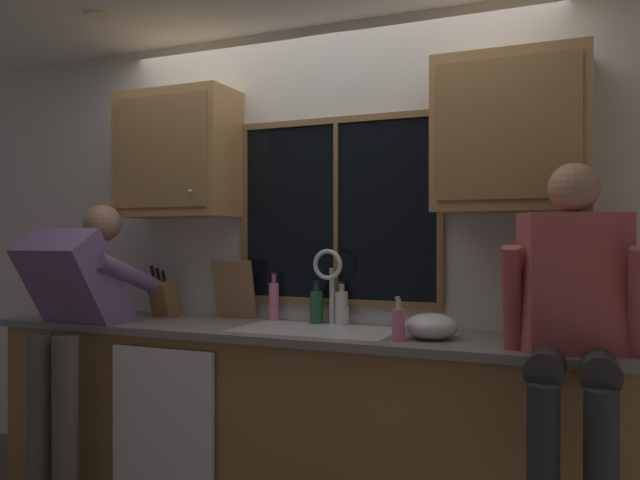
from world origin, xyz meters
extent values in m
cube|color=silver|center=(0.00, 0.06, 1.27)|extent=(5.85, 0.12, 2.55)
cylinder|color=#FFEAB2|center=(-1.03, -0.60, 2.54)|extent=(0.14, 0.14, 0.01)
cube|color=black|center=(0.08, -0.01, 1.52)|extent=(1.10, 0.02, 0.95)
cube|color=brown|center=(0.08, -0.02, 2.02)|extent=(1.17, 0.02, 0.04)
cube|color=brown|center=(0.08, -0.02, 1.03)|extent=(1.17, 0.02, 0.04)
cube|color=brown|center=(-0.49, -0.02, 1.52)|extent=(0.04, 0.02, 0.95)
cube|color=brown|center=(0.64, -0.02, 1.52)|extent=(0.03, 0.02, 0.95)
cube|color=brown|center=(0.08, -0.02, 1.52)|extent=(0.02, 0.02, 0.95)
cube|color=olive|center=(0.00, -0.29, 0.44)|extent=(3.45, 0.58, 0.88)
cube|color=slate|center=(0.00, -0.31, 0.90)|extent=(3.51, 0.62, 0.04)
cube|color=white|center=(-0.63, -0.61, 0.46)|extent=(0.60, 0.02, 0.74)
cube|color=#A87A47|center=(-0.85, -0.17, 1.86)|extent=(0.69, 0.33, 0.72)
cube|color=olive|center=(-0.85, -0.34, 1.86)|extent=(0.61, 0.01, 0.62)
sphere|color=#B2B2B7|center=(-0.64, -0.34, 1.63)|extent=(0.02, 0.02, 0.02)
cube|color=#A87A47|center=(1.00, -0.17, 1.86)|extent=(0.69, 0.33, 0.72)
cube|color=olive|center=(1.00, -0.34, 1.86)|extent=(0.61, 0.01, 0.62)
sphere|color=#B2B2B7|center=(1.21, -0.34, 1.63)|extent=(0.02, 0.02, 0.02)
cube|color=#B7B7BC|center=(0.08, -0.30, 0.91)|extent=(0.80, 0.46, 0.02)
cube|color=#9C9CA0|center=(-0.12, -0.30, 0.81)|extent=(0.36, 0.42, 0.20)
cube|color=#9C9CA0|center=(0.28, -0.30, 0.81)|extent=(0.36, 0.42, 0.20)
cube|color=#B7B7BC|center=(0.08, -0.30, 0.81)|extent=(0.04, 0.42, 0.20)
cylinder|color=silver|center=(0.08, -0.08, 1.07)|extent=(0.03, 0.03, 0.30)
torus|color=silver|center=(0.08, -0.14, 1.24)|extent=(0.16, 0.02, 0.16)
cylinder|color=silver|center=(0.16, -0.08, 0.97)|extent=(0.03, 0.03, 0.09)
cylinder|color=#595147|center=(-1.28, -0.76, 0.44)|extent=(0.13, 0.13, 0.88)
cylinder|color=#595147|center=(-1.11, -0.76, 0.44)|extent=(0.13, 0.13, 0.88)
cube|color=slate|center=(-1.19, -0.61, 1.13)|extent=(0.44, 0.49, 0.61)
sphere|color=#A57A5B|center=(-1.19, -0.40, 1.46)|extent=(0.21, 0.21, 0.21)
cylinder|color=slate|center=(-1.41, -0.43, 1.18)|extent=(0.09, 0.52, 0.26)
cylinder|color=slate|center=(-0.97, -0.43, 1.18)|extent=(0.09, 0.52, 0.26)
cylinder|color=#262628|center=(1.18, -0.69, 0.90)|extent=(0.14, 0.43, 0.16)
cylinder|color=#262628|center=(1.36, -0.69, 0.90)|extent=(0.14, 0.43, 0.16)
cylinder|color=#262628|center=(1.18, -0.91, 0.65)|extent=(0.11, 0.11, 0.46)
cylinder|color=#262628|center=(1.36, -0.91, 0.65)|extent=(0.11, 0.11, 0.46)
cube|color=#B24C4C|center=(1.27, -0.47, 1.20)|extent=(0.45, 0.33, 0.56)
sphere|color=#A57A5B|center=(1.27, -0.47, 1.58)|extent=(0.20, 0.20, 0.20)
cylinder|color=#B24C4C|center=(1.04, -0.52, 1.12)|extent=(0.08, 0.20, 0.47)
cylinder|color=#B24C4C|center=(1.50, -0.52, 1.12)|extent=(0.08, 0.20, 0.47)
cube|color=olive|center=(-0.95, -0.17, 1.02)|extent=(0.12, 0.18, 0.25)
cylinder|color=black|center=(-0.98, -0.22, 1.18)|extent=(0.02, 0.05, 0.09)
cylinder|color=black|center=(-0.95, -0.22, 1.17)|extent=(0.02, 0.04, 0.08)
cylinder|color=black|center=(-0.91, -0.22, 1.16)|extent=(0.02, 0.04, 0.06)
cube|color=#997047|center=(-0.52, -0.09, 1.09)|extent=(0.26, 0.09, 0.34)
ellipsoid|color=silver|center=(0.67, -0.34, 0.98)|extent=(0.24, 0.24, 0.12)
cylinder|color=pink|center=(0.55, -0.46, 0.99)|extent=(0.06, 0.06, 0.14)
cylinder|color=silver|center=(0.55, -0.46, 1.09)|extent=(0.02, 0.02, 0.04)
cylinder|color=silver|center=(0.55, -0.48, 1.11)|extent=(0.01, 0.04, 0.01)
cylinder|color=#1E592D|center=(-0.01, -0.10, 1.01)|extent=(0.07, 0.07, 0.17)
cylinder|color=#184724|center=(-0.01, -0.10, 1.12)|extent=(0.03, 0.03, 0.04)
cylinder|color=black|center=(-0.01, -0.10, 1.14)|extent=(0.03, 0.03, 0.01)
cylinder|color=pink|center=(-0.28, -0.06, 1.02)|extent=(0.06, 0.06, 0.21)
cylinder|color=#AD5B7A|center=(-0.28, -0.06, 1.15)|extent=(0.03, 0.03, 0.05)
cylinder|color=black|center=(-0.28, -0.06, 1.19)|extent=(0.03, 0.03, 0.01)
cylinder|color=silver|center=(0.12, -0.06, 1.01)|extent=(0.07, 0.07, 0.17)
cylinder|color=#B3AFA7|center=(0.12, -0.06, 1.11)|extent=(0.03, 0.03, 0.04)
cylinder|color=black|center=(0.12, -0.06, 1.14)|extent=(0.03, 0.03, 0.01)
camera|label=1|loc=(1.31, -3.15, 1.38)|focal=34.90mm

